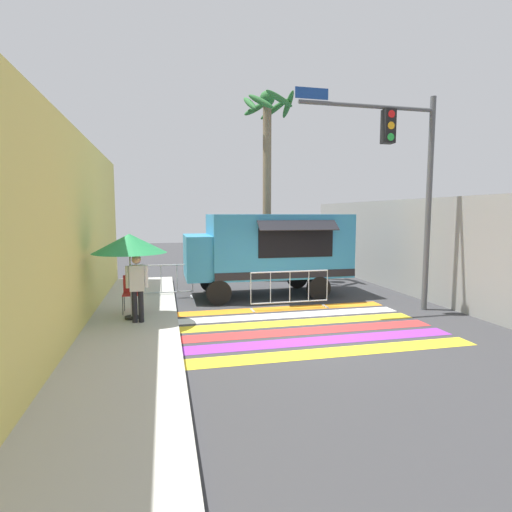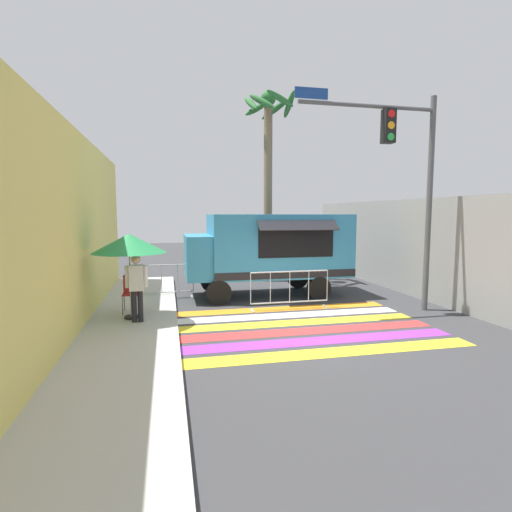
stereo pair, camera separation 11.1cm
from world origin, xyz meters
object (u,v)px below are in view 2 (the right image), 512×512
object	(u,v)px
traffic_signal_pole	(406,166)
palm_tree	(269,153)
vendor_person	(137,284)
barricade_front	(290,290)
patio_umbrella	(129,244)
barricade_side	(162,282)
folding_chair	(132,290)
food_truck	(266,247)

from	to	relation	value
traffic_signal_pole	palm_tree	distance (m)	6.47
traffic_signal_pole	vendor_person	world-z (taller)	traffic_signal_pole
barricade_front	palm_tree	world-z (taller)	palm_tree
patio_umbrella	barricade_side	size ratio (longest dim) A/B	1.04
barricade_front	folding_chair	bearing A→B (deg)	179.34
food_truck	traffic_signal_pole	bearing A→B (deg)	-43.17
traffic_signal_pole	barricade_side	distance (m)	8.29
patio_umbrella	palm_tree	size ratio (longest dim) A/B	0.28
folding_chair	vendor_person	size ratio (longest dim) A/B	0.60
patio_umbrella	barricade_side	world-z (taller)	patio_umbrella
folding_chair	barricade_front	size ratio (longest dim) A/B	0.42
folding_chair	barricade_side	world-z (taller)	folding_chair
food_truck	vendor_person	distance (m)	5.13
barricade_side	patio_umbrella	bearing A→B (deg)	-103.46
food_truck	palm_tree	bearing A→B (deg)	74.18
traffic_signal_pole	folding_chair	distance (m)	8.26
food_truck	patio_umbrella	xyz separation A→B (m)	(-4.20, -2.73, 0.40)
traffic_signal_pole	barricade_side	bearing A→B (deg)	153.83
barricade_front	palm_tree	size ratio (longest dim) A/B	0.31
food_truck	patio_umbrella	size ratio (longest dim) A/B	2.53
barricade_side	palm_tree	bearing A→B (deg)	31.06
traffic_signal_pole	folding_chair	xyz separation A→B (m)	(-7.47, 1.04, -3.37)
vendor_person	folding_chair	bearing A→B (deg)	95.80
barricade_front	barricade_side	bearing A→B (deg)	147.92
folding_chair	palm_tree	size ratio (longest dim) A/B	0.13
patio_umbrella	food_truck	bearing A→B (deg)	33.05
patio_umbrella	barricade_front	size ratio (longest dim) A/B	0.91
barricade_side	folding_chair	bearing A→B (deg)	-108.29
food_truck	traffic_signal_pole	xyz separation A→B (m)	(3.24, -3.04, 2.47)
food_truck	patio_umbrella	world-z (taller)	food_truck
vendor_person	barricade_front	distance (m)	4.40
vendor_person	barricade_side	distance (m)	3.47
food_truck	traffic_signal_pole	distance (m)	5.08
barricade_front	palm_tree	bearing A→B (deg)	83.09
barricade_side	traffic_signal_pole	bearing A→B (deg)	-26.17
vendor_person	traffic_signal_pole	bearing A→B (deg)	-3.97
food_truck	barricade_front	size ratio (longest dim) A/B	2.30
traffic_signal_pole	barricade_front	size ratio (longest dim) A/B	2.54
folding_chair	palm_tree	distance (m)	8.31
folding_chair	vendor_person	bearing A→B (deg)	-78.96
barricade_side	food_truck	bearing A→B (deg)	-4.38
palm_tree	barricade_side	bearing A→B (deg)	-148.94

